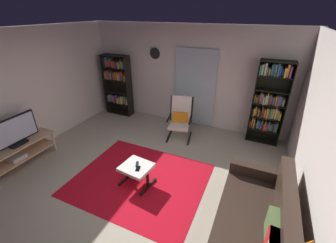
% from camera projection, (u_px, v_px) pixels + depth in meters
% --- Properties ---
extents(ground_plane, '(7.02, 7.02, 0.00)m').
position_uv_depth(ground_plane, '(130.00, 186.00, 4.00)').
color(ground_plane, '#B3A790').
extents(wall_back, '(5.60, 0.06, 2.60)m').
position_uv_depth(wall_back, '(187.00, 77.00, 5.76)').
color(wall_back, silver).
rests_on(wall_back, ground).
extents(wall_left, '(0.06, 6.00, 2.60)m').
position_uv_depth(wall_left, '(11.00, 98.00, 4.39)').
color(wall_left, silver).
rests_on(wall_left, ground).
extents(wall_right, '(0.06, 6.00, 2.60)m').
position_uv_depth(wall_right, '(327.00, 170.00, 2.42)').
color(wall_right, silver).
rests_on(wall_right, ground).
extents(glass_door_panel, '(1.10, 0.01, 2.00)m').
position_uv_depth(glass_door_panel, '(195.00, 88.00, 5.72)').
color(glass_door_panel, silver).
extents(area_rug, '(2.41, 1.99, 0.01)m').
position_uv_depth(area_rug, '(140.00, 179.00, 4.15)').
color(area_rug, red).
rests_on(area_rug, ground).
extents(tv_stand, '(0.44, 1.36, 0.51)m').
position_uv_depth(tv_stand, '(20.00, 152.00, 4.37)').
color(tv_stand, tan).
rests_on(tv_stand, ground).
extents(television, '(0.20, 0.92, 0.57)m').
position_uv_depth(television, '(14.00, 132.00, 4.18)').
color(television, black).
rests_on(television, tv_stand).
extents(bookshelf_near_tv, '(0.82, 0.30, 1.77)m').
position_uv_depth(bookshelf_near_tv, '(118.00, 83.00, 6.42)').
color(bookshelf_near_tv, black).
rests_on(bookshelf_near_tv, ground).
extents(bookshelf_near_sofa, '(0.71, 0.30, 1.95)m').
position_uv_depth(bookshelf_near_sofa, '(269.00, 102.00, 4.95)').
color(bookshelf_near_sofa, black).
rests_on(bookshelf_near_sofa, ground).
extents(leather_sofa, '(0.90, 1.93, 0.88)m').
position_uv_depth(leather_sofa, '(256.00, 227.00, 2.90)').
color(leather_sofa, '#33251D').
rests_on(leather_sofa, ground).
extents(lounge_armchair, '(0.68, 0.75, 1.02)m').
position_uv_depth(lounge_armchair, '(180.00, 117.00, 5.36)').
color(lounge_armchair, black).
rests_on(lounge_armchair, ground).
extents(ottoman, '(0.57, 0.54, 0.40)m').
position_uv_depth(ottoman, '(136.00, 169.00, 3.92)').
color(ottoman, white).
rests_on(ottoman, ground).
extents(tv_remote, '(0.10, 0.15, 0.02)m').
position_uv_depth(tv_remote, '(137.00, 164.00, 3.92)').
color(tv_remote, black).
rests_on(tv_remote, ottoman).
extents(cell_phone, '(0.11, 0.15, 0.01)m').
position_uv_depth(cell_phone, '(138.00, 169.00, 3.82)').
color(cell_phone, black).
rests_on(cell_phone, ottoman).
extents(wall_clock, '(0.29, 0.03, 0.29)m').
position_uv_depth(wall_clock, '(155.00, 53.00, 5.76)').
color(wall_clock, silver).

